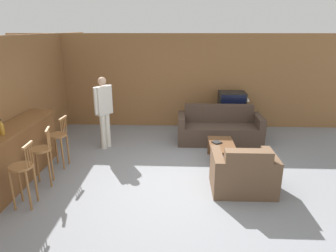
{
  "coord_description": "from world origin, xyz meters",
  "views": [
    {
      "loc": [
        0.09,
        -4.91,
        2.73
      ],
      "look_at": [
        -0.14,
        0.81,
        0.85
      ],
      "focal_mm": 32.0,
      "sensor_mm": 36.0,
      "label": 1
    }
  ],
  "objects_px": {
    "tv": "(232,101)",
    "book_on_table": "(217,142)",
    "table_lamp": "(245,98)",
    "bar_chair_far": "(59,140)",
    "person_by_window": "(104,108)",
    "bottle": "(2,128)",
    "armchair_near": "(243,174)",
    "coffee_table": "(222,147)",
    "bar_chair_near": "(23,173)",
    "couch_far": "(219,129)",
    "tv_unit": "(230,120)",
    "bar_chair_mid": "(42,155)"
  },
  "relations": [
    {
      "from": "bar_chair_mid",
      "to": "bottle",
      "type": "xyz_separation_m",
      "value": [
        -0.48,
        -0.26,
        0.59
      ]
    },
    {
      "from": "tv",
      "to": "table_lamp",
      "type": "relative_size",
      "value": 1.58
    },
    {
      "from": "bar_chair_mid",
      "to": "bottle",
      "type": "relative_size",
      "value": 4.06
    },
    {
      "from": "armchair_near",
      "to": "bottle",
      "type": "relative_size",
      "value": 4.11
    },
    {
      "from": "table_lamp",
      "to": "person_by_window",
      "type": "distance_m",
      "value": 3.77
    },
    {
      "from": "couch_far",
      "to": "coffee_table",
      "type": "relative_size",
      "value": 2.16
    },
    {
      "from": "coffee_table",
      "to": "tv_unit",
      "type": "relative_size",
      "value": 0.95
    },
    {
      "from": "book_on_table",
      "to": "table_lamp",
      "type": "relative_size",
      "value": 0.5
    },
    {
      "from": "tv",
      "to": "book_on_table",
      "type": "height_order",
      "value": "tv"
    },
    {
      "from": "armchair_near",
      "to": "bottle",
      "type": "height_order",
      "value": "bottle"
    },
    {
      "from": "bar_chair_far",
      "to": "table_lamp",
      "type": "xyz_separation_m",
      "value": [
        4.19,
        2.45,
        0.35
      ]
    },
    {
      "from": "book_on_table",
      "to": "person_by_window",
      "type": "bearing_deg",
      "value": 164.83
    },
    {
      "from": "bar_chair_far",
      "to": "tv",
      "type": "xyz_separation_m",
      "value": [
        3.85,
        2.44,
        0.26
      ]
    },
    {
      "from": "bar_chair_far",
      "to": "person_by_window",
      "type": "height_order",
      "value": "person_by_window"
    },
    {
      "from": "couch_far",
      "to": "table_lamp",
      "type": "height_order",
      "value": "table_lamp"
    },
    {
      "from": "couch_far",
      "to": "tv_unit",
      "type": "bearing_deg",
      "value": 64.29
    },
    {
      "from": "bar_chair_far",
      "to": "book_on_table",
      "type": "bearing_deg",
      "value": 6.57
    },
    {
      "from": "coffee_table",
      "to": "person_by_window",
      "type": "distance_m",
      "value": 2.81
    },
    {
      "from": "coffee_table",
      "to": "couch_far",
      "type": "bearing_deg",
      "value": 85.39
    },
    {
      "from": "bottle",
      "to": "bar_chair_far",
      "type": "bearing_deg",
      "value": 64.44
    },
    {
      "from": "armchair_near",
      "to": "bottle",
      "type": "bearing_deg",
      "value": -177.5
    },
    {
      "from": "bar_chair_mid",
      "to": "table_lamp",
      "type": "xyz_separation_m",
      "value": [
        4.19,
        3.19,
        0.35
      ]
    },
    {
      "from": "armchair_near",
      "to": "table_lamp",
      "type": "distance_m",
      "value": 3.4
    },
    {
      "from": "bar_chair_near",
      "to": "couch_far",
      "type": "xyz_separation_m",
      "value": [
        3.43,
        3.02,
        -0.26
      ]
    },
    {
      "from": "book_on_table",
      "to": "bar_chair_near",
      "type": "bearing_deg",
      "value": -150.63
    },
    {
      "from": "armchair_near",
      "to": "tv",
      "type": "bearing_deg",
      "value": 84.84
    },
    {
      "from": "couch_far",
      "to": "bar_chair_near",
      "type": "bearing_deg",
      "value": -138.61
    },
    {
      "from": "tv",
      "to": "table_lamp",
      "type": "distance_m",
      "value": 0.36
    },
    {
      "from": "bar_chair_far",
      "to": "armchair_near",
      "type": "relative_size",
      "value": 0.99
    },
    {
      "from": "book_on_table",
      "to": "bar_chair_far",
      "type": "bearing_deg",
      "value": -173.43
    },
    {
      "from": "armchair_near",
      "to": "tv",
      "type": "relative_size",
      "value": 1.5
    },
    {
      "from": "bar_chair_mid",
      "to": "couch_far",
      "type": "bearing_deg",
      "value": 34.15
    },
    {
      "from": "coffee_table",
      "to": "tv_unit",
      "type": "height_order",
      "value": "tv_unit"
    },
    {
      "from": "bar_chair_near",
      "to": "table_lamp",
      "type": "xyz_separation_m",
      "value": [
        4.19,
        3.89,
        0.35
      ]
    },
    {
      "from": "person_by_window",
      "to": "bottle",
      "type": "bearing_deg",
      "value": -119.45
    },
    {
      "from": "bottle",
      "to": "book_on_table",
      "type": "height_order",
      "value": "bottle"
    },
    {
      "from": "tv",
      "to": "book_on_table",
      "type": "relative_size",
      "value": 3.15
    },
    {
      "from": "armchair_near",
      "to": "table_lamp",
      "type": "height_order",
      "value": "table_lamp"
    },
    {
      "from": "armchair_near",
      "to": "table_lamp",
      "type": "xyz_separation_m",
      "value": [
        0.64,
        3.28,
        0.61
      ]
    },
    {
      "from": "person_by_window",
      "to": "bar_chair_near",
      "type": "bearing_deg",
      "value": -105.32
    },
    {
      "from": "bar_chair_near",
      "to": "tv_unit",
      "type": "relative_size",
      "value": 1.06
    },
    {
      "from": "tv_unit",
      "to": "bar_chair_far",
      "type": "bearing_deg",
      "value": -147.53
    },
    {
      "from": "bar_chair_mid",
      "to": "coffee_table",
      "type": "distance_m",
      "value": 3.5
    },
    {
      "from": "bar_chair_mid",
      "to": "armchair_near",
      "type": "relative_size",
      "value": 0.99
    },
    {
      "from": "book_on_table",
      "to": "tv_unit",
      "type": "bearing_deg",
      "value": 73.32
    },
    {
      "from": "bar_chair_far",
      "to": "coffee_table",
      "type": "relative_size",
      "value": 1.12
    },
    {
      "from": "coffee_table",
      "to": "table_lamp",
      "type": "xyz_separation_m",
      "value": [
        0.87,
        2.12,
        0.58
      ]
    },
    {
      "from": "bottle",
      "to": "person_by_window",
      "type": "xyz_separation_m",
      "value": [
        1.17,
        2.07,
        -0.21
      ]
    },
    {
      "from": "bar_chair_far",
      "to": "book_on_table",
      "type": "xyz_separation_m",
      "value": [
        3.22,
        0.37,
        -0.15
      ]
    },
    {
      "from": "tv_unit",
      "to": "couch_far",
      "type": "bearing_deg",
      "value": -115.71
    }
  ]
}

